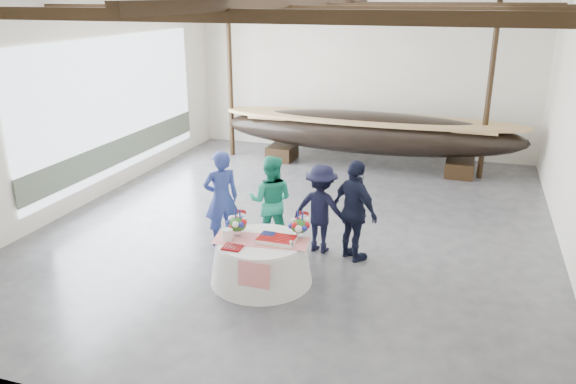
% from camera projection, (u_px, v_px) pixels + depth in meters
% --- Properties ---
extents(floor, '(10.00, 12.00, 0.01)m').
position_uv_depth(floor, '(301.00, 223.00, 11.73)').
color(floor, '#3D3D42').
rests_on(floor, ground).
extents(wall_back, '(10.00, 0.02, 4.50)m').
position_uv_depth(wall_back, '(362.00, 76.00, 16.35)').
color(wall_back, silver).
rests_on(wall_back, ground).
extents(wall_front, '(10.00, 0.02, 4.50)m').
position_uv_depth(wall_front, '(127.00, 234.00, 5.61)').
color(wall_front, silver).
rests_on(wall_front, ground).
extents(wall_left, '(0.02, 12.00, 4.50)m').
position_uv_depth(wall_left, '(87.00, 102.00, 12.46)').
color(wall_left, silver).
rests_on(wall_left, ground).
extents(pavilion_structure, '(9.80, 11.76, 4.50)m').
position_uv_depth(pavilion_structure, '(314.00, 22.00, 11.09)').
color(pavilion_structure, black).
rests_on(pavilion_structure, ground).
extents(open_bay, '(0.03, 7.00, 3.20)m').
position_uv_depth(open_bay, '(118.00, 113.00, 13.49)').
color(open_bay, silver).
rests_on(open_bay, ground).
extents(longboat_display, '(8.22, 1.64, 1.54)m').
position_uv_depth(longboat_display, '(368.00, 132.00, 15.20)').
color(longboat_display, black).
rests_on(longboat_display, ground).
extents(banquet_table, '(1.69, 1.69, 0.73)m').
position_uv_depth(banquet_table, '(261.00, 261.00, 9.25)').
color(banquet_table, silver).
rests_on(banquet_table, ground).
extents(tabletop_items, '(1.62, 1.01, 0.40)m').
position_uv_depth(tabletop_items, '(264.00, 229.00, 9.19)').
color(tabletop_items, red).
rests_on(tabletop_items, banquet_table).
extents(guest_woman_blue, '(0.80, 0.77, 1.84)m').
position_uv_depth(guest_woman_blue, '(221.00, 198.00, 10.45)').
color(guest_woman_blue, navy).
rests_on(guest_woman_blue, ground).
extents(guest_woman_teal, '(0.94, 0.78, 1.75)m').
position_uv_depth(guest_woman_teal, '(271.00, 201.00, 10.45)').
color(guest_woman_teal, '#1C926F').
rests_on(guest_woman_teal, ground).
extents(guest_man_left, '(1.14, 0.74, 1.66)m').
position_uv_depth(guest_man_left, '(321.00, 209.00, 10.21)').
color(guest_man_left, black).
rests_on(guest_man_left, ground).
extents(guest_man_right, '(1.13, 1.01, 1.84)m').
position_uv_depth(guest_man_right, '(355.00, 211.00, 9.83)').
color(guest_man_right, black).
rests_on(guest_man_right, ground).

